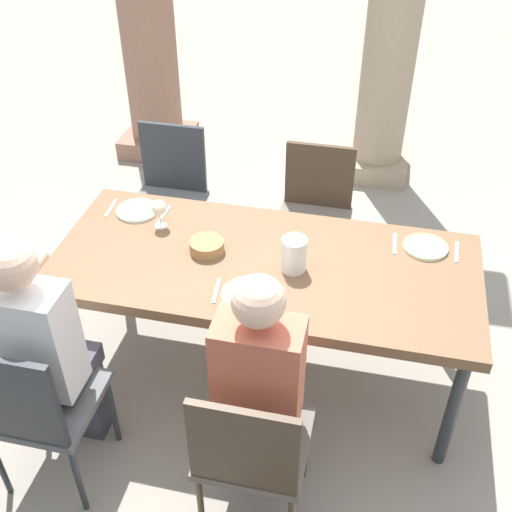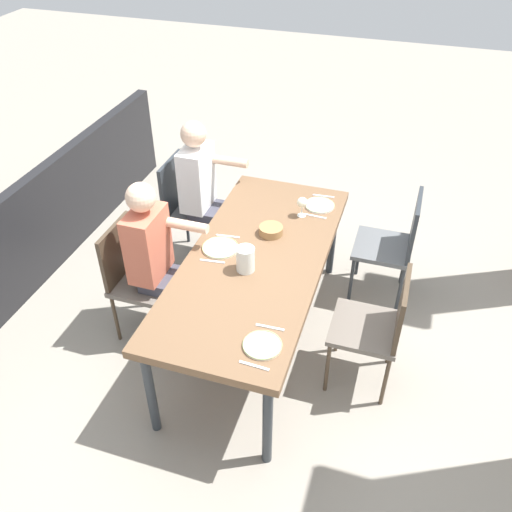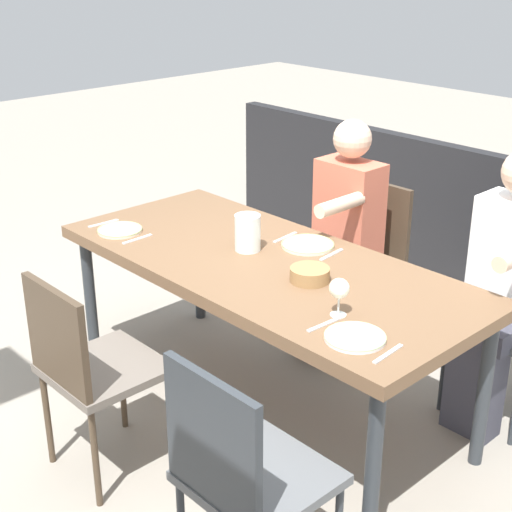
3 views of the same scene
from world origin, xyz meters
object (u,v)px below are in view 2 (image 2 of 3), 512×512
chair_mid_south (136,273)px  diner_woman_green (159,260)px  plate_1 (220,248)px  bread_basket (271,230)px  wine_glass_0 (302,203)px  water_pitcher (245,260)px  chair_west_south (187,205)px  plate_2 (262,345)px  dining_table (256,264)px  plate_0 (320,205)px  chair_west_north (395,241)px  diner_man_white (205,192)px  chair_mid_north (378,324)px

chair_mid_south → diner_woman_green: diner_woman_green is taller
plate_1 → bread_basket: bearing=134.4°
plate_1 → bread_basket: bread_basket is taller
wine_glass_0 → water_pitcher: 0.76m
chair_west_south → diner_woman_green: 0.96m
diner_woman_green → plate_2: diner_woman_green is taller
wine_glass_0 → water_pitcher: water_pitcher is taller
dining_table → chair_mid_south: 0.90m
plate_2 → diner_woman_green: bearing=-123.5°
chair_mid_south → plate_1: bearing=103.8°
plate_0 → plate_1: same height
dining_table → chair_west_south: chair_west_south is taller
chair_west_north → bread_basket: bearing=-59.3°
water_pitcher → dining_table: bearing=170.2°
diner_woman_green → chair_west_north: bearing=121.1°
plate_1 → plate_2: size_ratio=1.13×
dining_table → chair_mid_south: size_ratio=2.27×
wine_glass_0 → diner_man_white: bearing=-104.0°
diner_man_white → plate_0: diner_man_white is taller
chair_mid_north → chair_mid_south: 1.74m
dining_table → chair_west_south: size_ratio=2.17×
diner_woman_green → wine_glass_0: size_ratio=8.30×
plate_1 → bread_basket: (-0.28, 0.28, 0.02)m
dining_table → water_pitcher: size_ratio=11.98×
water_pitcher → bread_basket: bearing=174.3°
chair_mid_north → chair_mid_south: (-0.00, -1.74, -0.01)m
chair_west_south → water_pitcher: bearing=41.9°
plate_0 → wine_glass_0: (0.17, -0.10, 0.10)m
chair_mid_south → bread_basket: 1.03m
diner_man_white → bread_basket: 0.88m
water_pitcher → plate_1: bearing=-124.4°
chair_west_north → plate_2: chair_west_north is taller
chair_west_south → wine_glass_0: chair_west_south is taller
chair_west_north → chair_mid_north: bearing=-0.3°
plate_0 → plate_1: 0.91m
plate_1 → plate_2: 0.94m
diner_woman_green → wine_glass_0: diner_woman_green is taller
diner_man_white → water_pitcher: size_ratio=7.62×
diner_woman_green → plate_1: bearing=109.7°
diner_man_white → plate_0: bearing=87.1°
dining_table → water_pitcher: 0.20m
plate_0 → chair_mid_north: bearing=34.0°
diner_man_white → bread_basket: (0.51, 0.71, 0.11)m
plate_0 → chair_west_north: bearing=94.3°
diner_man_white → chair_mid_north: bearing=59.1°
chair_mid_north → plate_1: size_ratio=3.61×
chair_west_south → plate_2: bearing=36.5°
diner_woman_green → diner_man_white: diner_man_white is taller
plate_2 → diner_man_white: bearing=-148.0°
chair_west_south → wine_glass_0: 1.12m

